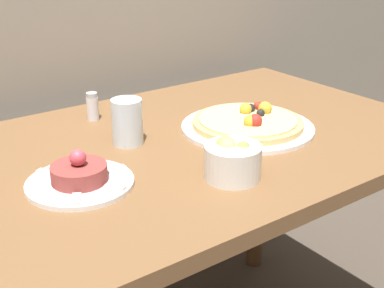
# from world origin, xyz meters

# --- Properties ---
(dining_table) EXTENTS (1.28, 0.77, 0.75)m
(dining_table) POSITION_xyz_m (0.00, 0.38, 0.65)
(dining_table) COLOR brown
(dining_table) RESTS_ON ground_plane
(pizza_plate) EXTENTS (0.32, 0.32, 0.06)m
(pizza_plate) POSITION_xyz_m (0.20, 0.35, 0.76)
(pizza_plate) COLOR white
(pizza_plate) RESTS_ON dining_table
(tartare_plate) EXTENTS (0.21, 0.21, 0.07)m
(tartare_plate) POSITION_xyz_m (-0.27, 0.32, 0.77)
(tartare_plate) COLOR white
(tartare_plate) RESTS_ON dining_table
(small_bowl) EXTENTS (0.11, 0.11, 0.08)m
(small_bowl) POSITION_xyz_m (-0.01, 0.17, 0.79)
(small_bowl) COLOR white
(small_bowl) RESTS_ON dining_table
(drinking_glass) EXTENTS (0.07, 0.07, 0.10)m
(drinking_glass) POSITION_xyz_m (-0.09, 0.45, 0.80)
(drinking_glass) COLOR silver
(drinking_glass) RESTS_ON dining_table
(salt_shaker) EXTENTS (0.03, 0.03, 0.07)m
(salt_shaker) POSITION_xyz_m (-0.08, 0.64, 0.79)
(salt_shaker) COLOR silver
(salt_shaker) RESTS_ON dining_table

